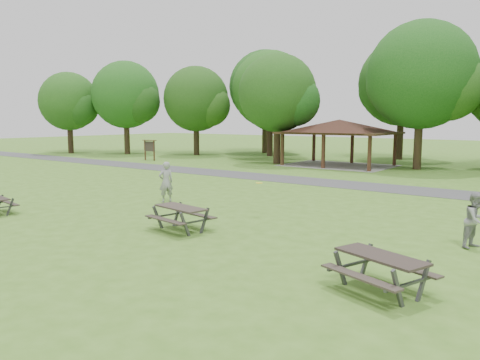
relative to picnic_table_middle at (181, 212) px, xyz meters
The scene contains 17 objects.
ground 1.61m from the picnic_table_middle, behind, with size 160.00×160.00×0.00m, color #447521.
asphalt_path 14.09m from the picnic_table_middle, 96.03° to the left, with size 120.00×3.20×0.02m, color #414144.
pavilion 24.74m from the picnic_table_middle, 102.86° to the left, with size 8.60×7.01×3.76m.
notice_board 28.03m from the picnic_table_middle, 140.04° to the left, with size 1.60×0.30×1.88m.
tree_row_a 37.14m from the picnic_table_middle, 143.15° to the left, with size 7.56×7.20×9.97m.
tree_row_b 34.33m from the picnic_table_middle, 131.26° to the left, with size 7.14×6.80×9.28m.
tree_row_c 33.38m from the picnic_table_middle, 117.92° to the left, with size 8.19×7.80×10.67m.
tree_row_d 25.33m from the picnic_table_middle, 114.78° to the left, with size 6.93×6.60×9.27m.
tree_row_e 25.78m from the picnic_table_middle, 88.58° to the left, with size 8.40×8.00×11.02m.
tree_deep_a 37.92m from the picnic_table_middle, 119.47° to the left, with size 8.40×8.00×11.38m.
tree_deep_b 33.78m from the picnic_table_middle, 95.84° to the left, with size 8.40×8.00×11.13m.
tree_flank_left 40.48m from the picnic_table_middle, 151.74° to the left, with size 6.72×6.40×8.93m.
picnic_table_middle is the anchor object (origin of this frame).
picnic_table_far 7.70m from the picnic_table_middle, 11.35° to the right, with size 2.45×2.20×0.88m.
frisbee_in_flight 3.78m from the picnic_table_middle, 78.68° to the left, with size 0.29×0.29×0.02m.
frisbee_thrower 5.72m from the picnic_table_middle, 140.92° to the left, with size 0.68×0.45×1.87m, color gray.
frisbee_catcher 9.26m from the picnic_table_middle, 23.64° to the left, with size 0.81×0.63×1.67m, color gray.
Camera 1 is at (12.54, -11.30, 3.81)m, focal length 35.00 mm.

